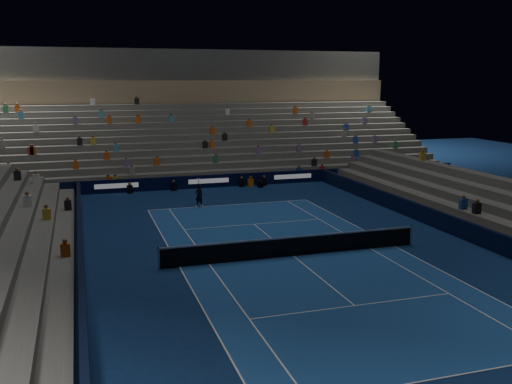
% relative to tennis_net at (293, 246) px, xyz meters
% --- Properties ---
extents(ground, '(90.00, 90.00, 0.00)m').
position_rel_tennis_net_xyz_m(ground, '(0.00, 0.00, -0.50)').
color(ground, '#0D224F').
rests_on(ground, ground).
extents(court_surface, '(10.97, 23.77, 0.01)m').
position_rel_tennis_net_xyz_m(court_surface, '(0.00, 0.00, -0.50)').
color(court_surface, '#19478E').
rests_on(court_surface, ground).
extents(sponsor_barrier_far, '(44.00, 0.25, 1.00)m').
position_rel_tennis_net_xyz_m(sponsor_barrier_far, '(0.00, 18.50, -0.00)').
color(sponsor_barrier_far, black).
rests_on(sponsor_barrier_far, ground).
extents(sponsor_barrier_east, '(0.25, 37.00, 1.00)m').
position_rel_tennis_net_xyz_m(sponsor_barrier_east, '(9.70, 0.00, -0.00)').
color(sponsor_barrier_east, black).
rests_on(sponsor_barrier_east, ground).
extents(sponsor_barrier_west, '(0.25, 37.00, 1.00)m').
position_rel_tennis_net_xyz_m(sponsor_barrier_west, '(-9.70, 0.00, -0.00)').
color(sponsor_barrier_west, black).
rests_on(sponsor_barrier_west, ground).
extents(grandstand_main, '(44.00, 15.20, 11.20)m').
position_rel_tennis_net_xyz_m(grandstand_main, '(0.00, 27.90, 2.87)').
color(grandstand_main, '#61615D').
rests_on(grandstand_main, ground).
extents(tennis_net, '(12.90, 0.10, 1.10)m').
position_rel_tennis_net_xyz_m(tennis_net, '(0.00, 0.00, 0.00)').
color(tennis_net, '#B2B2B7').
rests_on(tennis_net, ground).
extents(tennis_player, '(0.65, 0.53, 1.54)m').
position_rel_tennis_net_xyz_m(tennis_player, '(-2.12, 11.87, 0.27)').
color(tennis_player, black).
rests_on(tennis_player, ground).
extents(broadcast_camera, '(0.40, 0.84, 0.53)m').
position_rel_tennis_net_xyz_m(broadcast_camera, '(3.90, 17.39, -0.23)').
color(broadcast_camera, black).
rests_on(broadcast_camera, ground).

